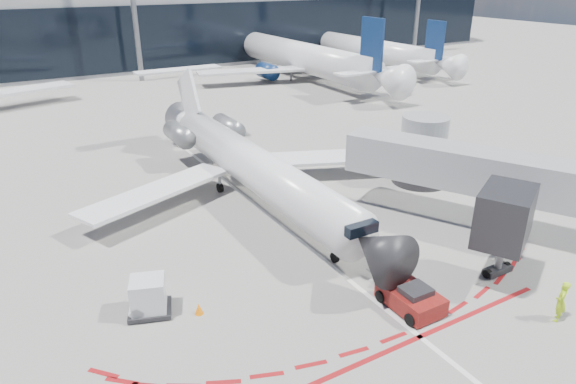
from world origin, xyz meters
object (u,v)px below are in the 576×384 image
regional_jet (247,162)px  uld_container (149,297)px  pushback_tug (411,298)px  ramp_worker (561,301)px

regional_jet → uld_container: (-9.56, -9.65, -1.50)m
pushback_tug → uld_container: (-10.24, 5.51, 0.33)m
pushback_tug → uld_container: uld_container is taller
ramp_worker → uld_container: ramp_worker is taller
pushback_tug → regional_jet: bearing=92.7°
ramp_worker → uld_container: size_ratio=0.85×
ramp_worker → uld_container: (-15.15, 9.41, -0.11)m
regional_jet → uld_container: 13.66m
pushback_tug → ramp_worker: 6.29m
pushback_tug → ramp_worker: size_ratio=2.39×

